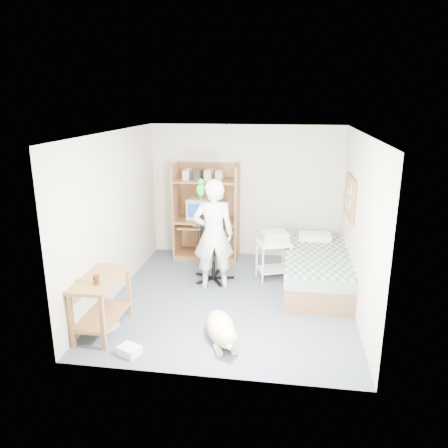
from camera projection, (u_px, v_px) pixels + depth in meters
name	position (u px, v px, depth m)	size (l,w,h in m)	color
floor	(231.00, 298.00, 6.73)	(4.00, 4.00, 0.00)	#485362
wall_back	(246.00, 192.00, 8.28)	(3.60, 0.02, 2.50)	beige
wall_right	(359.00, 225.00, 6.12)	(0.02, 4.00, 2.50)	beige
wall_left	(115.00, 215.00, 6.63)	(0.02, 4.00, 2.50)	beige
ceiling	(232.00, 133.00, 6.03)	(3.60, 4.00, 0.02)	white
computer_hutch	(207.00, 216.00, 8.25)	(1.20, 0.63, 1.80)	brown
bed	(316.00, 270.00, 7.05)	(1.02, 2.02, 0.66)	brown
side_desk	(101.00, 296.00, 5.67)	(0.50, 1.00, 0.75)	brown
corkboard	(350.00, 197.00, 6.93)	(0.04, 0.94, 0.66)	olive
office_chair	(213.00, 258.00, 7.33)	(0.60, 0.60, 1.07)	black
person	(214.00, 235.00, 6.89)	(0.65, 0.42, 1.77)	white
parrot	(201.00, 188.00, 6.73)	(0.13, 0.23, 0.36)	#12801E
dog	(221.00, 329.00, 5.48)	(0.58, 1.04, 0.40)	beige
printer_cart	(273.00, 254.00, 7.35)	(0.66, 0.59, 0.65)	white
printer	(274.00, 237.00, 7.27)	(0.42, 0.32, 0.18)	beige
crt_monitor	(199.00, 208.00, 8.24)	(0.42, 0.44, 0.39)	beige
keyboard	(206.00, 226.00, 8.14)	(0.45, 0.16, 0.03)	beige
pencil_cup	(227.00, 218.00, 8.11)	(0.08, 0.08, 0.12)	gold
drink_glass	(96.00, 280.00, 5.38)	(0.08, 0.08, 0.12)	#3E1B09
floor_box_a	(129.00, 350.00, 5.24)	(0.25, 0.20, 0.10)	white
floor_box_b	(109.00, 326.00, 5.82)	(0.18, 0.22, 0.08)	#ABABA6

